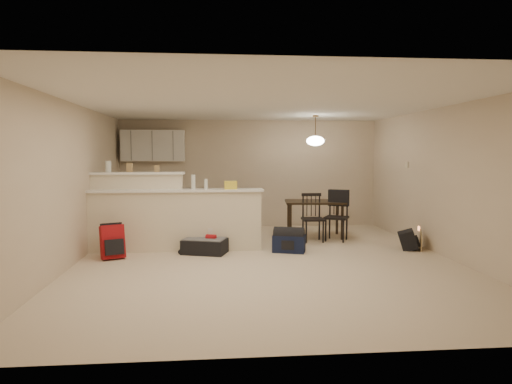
{
  "coord_description": "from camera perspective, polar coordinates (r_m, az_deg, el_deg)",
  "views": [
    {
      "loc": [
        -0.81,
        -7.2,
        1.71
      ],
      "look_at": [
        -0.1,
        0.7,
        1.05
      ],
      "focal_mm": 32.0,
      "sensor_mm": 36.0,
      "label": 1
    }
  ],
  "objects": [
    {
      "name": "bottle_a",
      "position": [
        8.12,
        -7.84,
        1.25
      ],
      "size": [
        0.07,
        0.07,
        0.26
      ],
      "primitive_type": "cylinder",
      "color": "silver",
      "rests_on": "breakfast_bar"
    },
    {
      "name": "cardboard_sheet",
      "position": [
        8.71,
        19.91,
        -5.8
      ],
      "size": [
        0.17,
        0.39,
        0.31
      ],
      "primitive_type": "cube",
      "rotation": [
        0.0,
        0.0,
        1.19
      ],
      "color": "#A08152",
      "rests_on": "ground"
    },
    {
      "name": "dining_table",
      "position": [
        9.48,
        7.34,
        -1.66
      ],
      "size": [
        1.27,
        0.92,
        0.75
      ],
      "rotation": [
        0.0,
        0.0,
        -0.1
      ],
      "color": "black",
      "rests_on": "ground"
    },
    {
      "name": "bag_lump",
      "position": [
        8.12,
        -3.19,
        0.87
      ],
      "size": [
        0.22,
        0.18,
        0.14
      ],
      "primitive_type": "cube",
      "color": "#A08152",
      "rests_on": "breakfast_bar"
    },
    {
      "name": "dining_chair_far",
      "position": [
        9.15,
        10.03,
        -2.98
      ],
      "size": [
        0.57,
        0.56,
        0.98
      ],
      "primitive_type": null,
      "rotation": [
        0.0,
        0.0,
        -0.48
      ],
      "color": "black",
      "rests_on": "ground"
    },
    {
      "name": "navy_duffel",
      "position": [
        8.04,
        4.14,
        -6.44
      ],
      "size": [
        0.62,
        0.45,
        0.3
      ],
      "primitive_type": "cube",
      "rotation": [
        0.0,
        0.0,
        -0.3
      ],
      "color": "#101733",
      "rests_on": "ground"
    },
    {
      "name": "jar",
      "position": [
        8.53,
        -17.98,
        3.05
      ],
      "size": [
        0.1,
        0.1,
        0.2
      ],
      "primitive_type": "cylinder",
      "color": "silver",
      "rests_on": "breakfast_bar"
    },
    {
      "name": "breakfast_bar",
      "position": [
        8.31,
        -11.66,
        -2.96
      ],
      "size": [
        3.08,
        0.58,
        1.39
      ],
      "color": "beige",
      "rests_on": "ground"
    },
    {
      "name": "suitcase",
      "position": [
        7.97,
        -6.42,
        -6.76
      ],
      "size": [
        0.84,
        0.67,
        0.25
      ],
      "primitive_type": "cube",
      "rotation": [
        0.0,
        0.0,
        -0.31
      ],
      "color": "black",
      "rests_on": "ground"
    },
    {
      "name": "thermostat",
      "position": [
        9.54,
        18.33,
        3.25
      ],
      "size": [
        0.02,
        0.12,
        0.12
      ],
      "primitive_type": "cube",
      "color": "beige",
      "rests_on": "room"
    },
    {
      "name": "black_daypack",
      "position": [
        8.68,
        18.44,
        -5.74
      ],
      "size": [
        0.38,
        0.45,
        0.33
      ],
      "primitive_type": "cube",
      "rotation": [
        0.0,
        0.0,
        1.22
      ],
      "color": "black",
      "rests_on": "ground"
    },
    {
      "name": "pendant_lamp",
      "position": [
        9.43,
        7.43,
        6.42
      ],
      "size": [
        0.36,
        0.36,
        0.62
      ],
      "color": "brown",
      "rests_on": "room"
    },
    {
      "name": "bottle_b",
      "position": [
        8.12,
        -6.28,
        0.98
      ],
      "size": [
        0.06,
        0.06,
        0.18
      ],
      "primitive_type": "cylinder",
      "color": "silver",
      "rests_on": "breakfast_bar"
    },
    {
      "name": "small_box",
      "position": [
        8.39,
        -12.28,
        2.87
      ],
      "size": [
        0.08,
        0.06,
        0.12
      ],
      "primitive_type": "cube",
      "color": "#A08152",
      "rests_on": "breakfast_bar"
    },
    {
      "name": "red_backpack",
      "position": [
        7.87,
        -17.51,
        -5.98
      ],
      "size": [
        0.43,
        0.35,
        0.55
      ],
      "primitive_type": "cube",
      "rotation": [
        0.0,
        0.0,
        0.41
      ],
      "color": "#A21217",
      "rests_on": "ground"
    },
    {
      "name": "upper_cabinets",
      "position": [
        10.61,
        -12.73,
        5.67
      ],
      "size": [
        1.4,
        0.34,
        0.7
      ],
      "primitive_type": "cube",
      "color": "white",
      "rests_on": "room"
    },
    {
      "name": "room",
      "position": [
        7.26,
        1.28,
        1.12
      ],
      "size": [
        7.0,
        7.02,
        2.5
      ],
      "color": "beige",
      "rests_on": "ground"
    },
    {
      "name": "kitchen_counter",
      "position": [
        10.53,
        -11.6,
        -2.21
      ],
      "size": [
        1.8,
        0.6,
        0.9
      ],
      "primitive_type": "cube",
      "color": "white",
      "rests_on": "ground"
    },
    {
      "name": "cereal_box",
      "position": [
        8.46,
        -15.52,
        2.96
      ],
      "size": [
        0.1,
        0.07,
        0.16
      ],
      "primitive_type": "cube",
      "color": "#A08152",
      "rests_on": "breakfast_bar"
    },
    {
      "name": "dining_chair_near",
      "position": [
        9.0,
        7.15,
        -3.21
      ],
      "size": [
        0.42,
        0.4,
        0.94
      ],
      "primitive_type": null,
      "rotation": [
        0.0,
        0.0,
        0.01
      ],
      "color": "black",
      "rests_on": "ground"
    }
  ]
}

